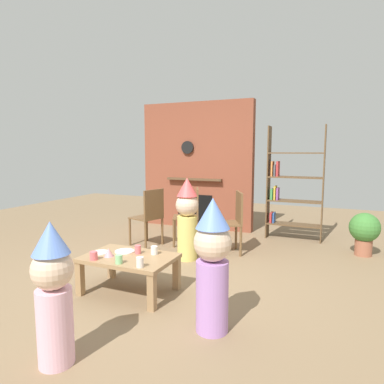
% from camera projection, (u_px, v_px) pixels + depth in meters
% --- Properties ---
extents(ground_plane, '(12.00, 12.00, 0.00)m').
position_uv_depth(ground_plane, '(167.00, 278.00, 3.94)').
color(ground_plane, '#846B4C').
extents(brick_fireplace_feature, '(2.20, 0.28, 2.40)m').
position_uv_depth(brick_fireplace_feature, '(197.00, 166.00, 6.43)').
color(brick_fireplace_feature, brown).
rests_on(brick_fireplace_feature, ground_plane).
extents(bookshelf, '(0.90, 0.28, 1.90)m').
position_uv_depth(bookshelf, '(291.00, 187.00, 5.59)').
color(bookshelf, brown).
rests_on(bookshelf, ground_plane).
extents(coffee_table, '(0.94, 0.62, 0.39)m').
position_uv_depth(coffee_table, '(129.00, 262.00, 3.50)').
color(coffee_table, '#9E7A51').
rests_on(coffee_table, ground_plane).
extents(paper_cup_near_left, '(0.06, 0.06, 0.09)m').
position_uv_depth(paper_cup_near_left, '(138.00, 250.00, 3.57)').
color(paper_cup_near_left, '#E5666B').
rests_on(paper_cup_near_left, coffee_table).
extents(paper_cup_near_right, '(0.07, 0.07, 0.09)m').
position_uv_depth(paper_cup_near_right, '(154.00, 250.00, 3.54)').
color(paper_cup_near_right, silver).
rests_on(paper_cup_near_right, coffee_table).
extents(paper_cup_center, '(0.07, 0.07, 0.10)m').
position_uv_depth(paper_cup_center, '(140.00, 262.00, 3.15)').
color(paper_cup_center, silver).
rests_on(paper_cup_center, coffee_table).
extents(paper_cup_far_left, '(0.07, 0.07, 0.09)m').
position_uv_depth(paper_cup_far_left, '(119.00, 259.00, 3.26)').
color(paper_cup_far_left, '#8CD18C').
rests_on(paper_cup_far_left, coffee_table).
extents(paper_cup_far_right, '(0.08, 0.08, 0.09)m').
position_uv_depth(paper_cup_far_right, '(94.00, 256.00, 3.37)').
color(paper_cup_far_right, '#E5666B').
rests_on(paper_cup_far_right, coffee_table).
extents(paper_plate_front, '(0.21, 0.21, 0.01)m').
position_uv_depth(paper_plate_front, '(125.00, 251.00, 3.64)').
color(paper_plate_front, white).
rests_on(paper_plate_front, coffee_table).
extents(paper_plate_rear, '(0.19, 0.19, 0.01)m').
position_uv_depth(paper_plate_rear, '(100.00, 252.00, 3.60)').
color(paper_plate_rear, white).
rests_on(paper_plate_rear, coffee_table).
extents(birthday_cake_slice, '(0.10, 0.10, 0.09)m').
position_uv_depth(birthday_cake_slice, '(109.00, 253.00, 3.47)').
color(birthday_cake_slice, pink).
rests_on(birthday_cake_slice, coffee_table).
extents(table_fork, '(0.06, 0.15, 0.01)m').
position_uv_depth(table_fork, '(140.00, 262.00, 3.31)').
color(table_fork, silver).
rests_on(table_fork, coffee_table).
extents(child_with_cone_hat, '(0.28, 0.28, 1.02)m').
position_uv_depth(child_with_cone_hat, '(53.00, 290.00, 2.29)').
color(child_with_cone_hat, '#EAB2C6').
rests_on(child_with_cone_hat, ground_plane).
extents(child_in_pink, '(0.31, 0.31, 1.12)m').
position_uv_depth(child_in_pink, '(212.00, 262.00, 2.71)').
color(child_in_pink, '#B27FCC').
rests_on(child_in_pink, ground_plane).
extents(child_by_the_chairs, '(0.31, 0.31, 1.13)m').
position_uv_depth(child_by_the_chairs, '(187.00, 217.00, 4.54)').
color(child_by_the_chairs, '#E0CC66').
rests_on(child_by_the_chairs, ground_plane).
extents(dining_chair_left, '(0.50, 0.50, 0.90)m').
position_uv_depth(dining_chair_left, '(150.00, 214.00, 5.19)').
color(dining_chair_left, brown).
rests_on(dining_chair_left, ground_plane).
extents(dining_chair_middle, '(0.52, 0.52, 0.90)m').
position_uv_depth(dining_chair_middle, '(192.00, 213.00, 5.30)').
color(dining_chair_middle, brown).
rests_on(dining_chair_middle, ground_plane).
extents(dining_chair_right, '(0.54, 0.54, 0.90)m').
position_uv_depth(dining_chair_right, '(233.00, 218.00, 4.85)').
color(dining_chair_right, brown).
rests_on(dining_chair_right, ground_plane).
extents(potted_plant_tall, '(0.42, 0.42, 0.61)m').
position_uv_depth(potted_plant_tall, '(364.00, 230.00, 4.74)').
color(potted_plant_tall, '#9E5B42').
rests_on(potted_plant_tall, ground_plane).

